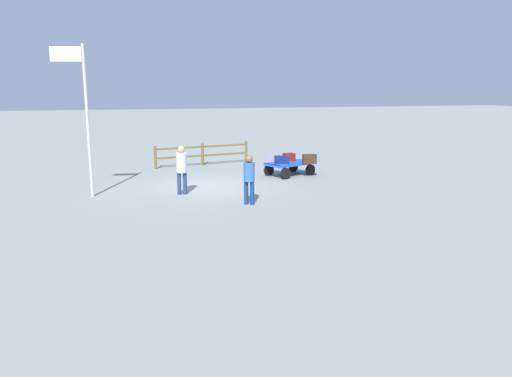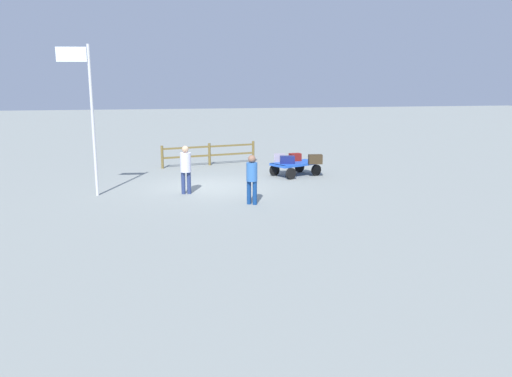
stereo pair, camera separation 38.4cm
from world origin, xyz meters
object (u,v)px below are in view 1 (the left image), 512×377
object	(u,v)px
suitcase_dark	(282,160)
flagpole	(83,108)
worker_lead	(249,176)
suitcase_grey	(310,159)
worker_trailing	(182,166)
luggage_cart	(289,166)
suitcase_olive	(274,158)
suitcase_maroon	(289,157)

from	to	relation	value
suitcase_dark	flagpole	distance (m)	8.10
worker_lead	flagpole	world-z (taller)	flagpole
suitcase_dark	suitcase_grey	size ratio (longest dim) A/B	1.09
worker_trailing	luggage_cart	bearing A→B (deg)	-150.96
suitcase_grey	suitcase_olive	bearing A→B (deg)	-36.58
suitcase_grey	flagpole	distance (m)	9.06
worker_trailing	flagpole	size ratio (longest dim) A/B	0.33
suitcase_maroon	suitcase_grey	world-z (taller)	suitcase_grey
worker_lead	suitcase_olive	bearing A→B (deg)	-113.86
suitcase_dark	worker_trailing	bearing A→B (deg)	28.93
suitcase_grey	worker_trailing	distance (m)	5.84
suitcase_olive	suitcase_dark	bearing A→B (deg)	105.48
worker_trailing	flagpole	world-z (taller)	flagpole
suitcase_olive	worker_lead	xyz separation A→B (m)	(2.23, 5.05, 0.21)
worker_lead	flagpole	bearing A→B (deg)	-25.42
flagpole	suitcase_dark	bearing A→B (deg)	-165.01
luggage_cart	suitcase_maroon	distance (m)	0.53
worker_trailing	suitcase_maroon	bearing A→B (deg)	-147.91
suitcase_maroon	suitcase_olive	bearing A→B (deg)	2.87
suitcase_maroon	worker_lead	world-z (taller)	worker_lead
luggage_cart	worker_trailing	distance (m)	5.47
suitcase_maroon	worker_trailing	world-z (taller)	worker_trailing
luggage_cart	worker_trailing	world-z (taller)	worker_trailing
luggage_cart	suitcase_grey	size ratio (longest dim) A/B	3.80
suitcase_dark	luggage_cart	bearing A→B (deg)	-149.79
suitcase_maroon	worker_trailing	size ratio (longest dim) A/B	0.30
suitcase_olive	worker_trailing	bearing A→B (deg)	35.88
suitcase_maroon	flagpole	xyz separation A→B (m)	(8.03, 2.66, 2.29)
suitcase_olive	flagpole	world-z (taller)	flagpole
luggage_cart	suitcase_olive	xyz separation A→B (m)	(0.58, -0.38, 0.31)
suitcase_dark	suitcase_olive	world-z (taller)	suitcase_olive
suitcase_olive	suitcase_maroon	bearing A→B (deg)	-177.13
suitcase_maroon	suitcase_olive	distance (m)	0.70
luggage_cart	suitcase_dark	xyz separation A→B (m)	(0.41, 0.24, 0.30)
suitcase_maroon	flagpole	world-z (taller)	flagpole
worker_lead	worker_trailing	bearing A→B (deg)	-46.30
suitcase_dark	suitcase_grey	xyz separation A→B (m)	(-1.10, 0.33, 0.04)
worker_lead	worker_trailing	distance (m)	2.81
suitcase_maroon	suitcase_grey	xyz separation A→B (m)	(-0.58, 0.98, 0.03)
luggage_cart	worker_trailing	size ratio (longest dim) A/B	1.32
luggage_cart	suitcase_maroon	xyz separation A→B (m)	(-0.12, -0.42, 0.31)
suitcase_dark	worker_lead	bearing A→B (deg)	61.52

